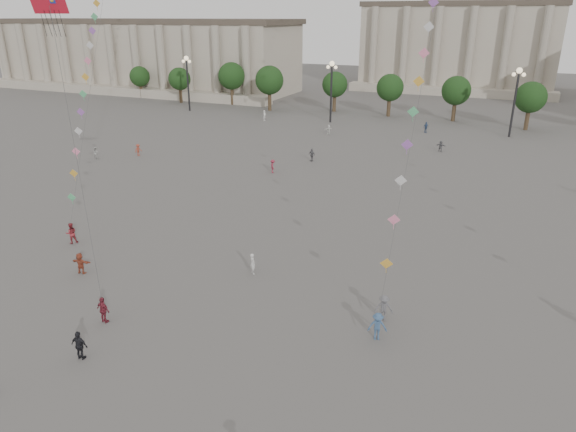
% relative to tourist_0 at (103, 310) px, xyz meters
% --- Properties ---
extents(ground, '(360.00, 360.00, 0.00)m').
position_rel_tourist_0_xyz_m(ground, '(6.85, -2.94, -0.89)').
color(ground, '#524F4D').
rests_on(ground, ground).
extents(hall_west, '(84.00, 26.22, 17.20)m').
position_rel_tourist_0_xyz_m(hall_west, '(-68.15, 90.96, 7.54)').
color(hall_west, '#ADA191').
rests_on(hall_west, ground).
extents(hall_central, '(48.30, 34.30, 35.50)m').
position_rel_tourist_0_xyz_m(hall_central, '(6.85, 126.28, 13.35)').
color(hall_central, '#ADA191').
rests_on(hall_central, ground).
extents(tree_row, '(137.12, 5.12, 8.00)m').
position_rel_tourist_0_xyz_m(tree_row, '(6.85, 75.06, 4.51)').
color(tree_row, '#3B2E1D').
rests_on(tree_row, ground).
extents(lamp_post_far_west, '(2.00, 0.90, 10.65)m').
position_rel_tourist_0_xyz_m(lamp_post_far_west, '(-38.15, 67.06, 6.47)').
color(lamp_post_far_west, '#262628').
rests_on(lamp_post_far_west, ground).
extents(lamp_post_mid_west, '(2.00, 0.90, 10.65)m').
position_rel_tourist_0_xyz_m(lamp_post_mid_west, '(-8.15, 67.06, 6.47)').
color(lamp_post_mid_west, '#262628').
rests_on(lamp_post_mid_west, ground).
extents(lamp_post_mid_east, '(2.00, 0.90, 10.65)m').
position_rel_tourist_0_xyz_m(lamp_post_mid_east, '(21.85, 67.06, 6.47)').
color(lamp_post_mid_east, '#262628').
rests_on(lamp_post_mid_east, ground).
extents(person_crowd_0, '(1.02, 1.04, 1.76)m').
position_rel_tourist_0_xyz_m(person_crowd_0, '(9.10, 65.06, -0.00)').
color(person_crowd_0, '#334A74').
rests_on(person_crowd_0, ground).
extents(person_crowd_1, '(0.95, 0.87, 1.58)m').
position_rel_tourist_0_xyz_m(person_crowd_1, '(-28.86, 30.65, -0.09)').
color(person_crowd_1, '#ADADA9').
rests_on(person_crowd_1, ground).
extents(person_crowd_2, '(0.88, 1.18, 1.62)m').
position_rel_tourist_0_xyz_m(person_crowd_2, '(-24.63, 34.15, -0.08)').
color(person_crowd_2, '#993C29').
rests_on(person_crowd_2, ground).
extents(person_crowd_4, '(1.27, 1.45, 1.59)m').
position_rel_tourist_0_xyz_m(person_crowd_4, '(-5.07, 57.36, -0.09)').
color(person_crowd_4, white).
rests_on(person_crowd_4, ground).
extents(person_crowd_6, '(1.30, 0.98, 1.79)m').
position_rel_tourist_0_xyz_m(person_crowd_6, '(16.04, 7.17, 0.01)').
color(person_crowd_6, '#58575C').
rests_on(person_crowd_6, ground).
extents(person_crowd_10, '(0.48, 0.70, 1.85)m').
position_rel_tourist_0_xyz_m(person_crowd_10, '(-19.74, 63.80, 0.04)').
color(person_crowd_10, silver).
rests_on(person_crowd_10, ground).
extents(person_crowd_12, '(1.50, 0.74, 1.55)m').
position_rel_tourist_0_xyz_m(person_crowd_12, '(13.15, 53.09, -0.11)').
color(person_crowd_12, slate).
rests_on(person_crowd_12, ground).
extents(person_crowd_13, '(0.70, 0.69, 1.63)m').
position_rel_tourist_0_xyz_m(person_crowd_13, '(5.57, 9.56, -0.07)').
color(person_crowd_13, silver).
rests_on(person_crowd_13, ground).
extents(person_crowd_16, '(1.08, 0.72, 1.71)m').
position_rel_tourist_0_xyz_m(person_crowd_16, '(-1.76, 41.00, -0.03)').
color(person_crowd_16, '#5D5C61').
rests_on(person_crowd_16, ground).
extents(person_crowd_17, '(1.10, 1.23, 1.65)m').
position_rel_tourist_0_xyz_m(person_crowd_17, '(-4.20, 34.04, -0.06)').
color(person_crowd_17, maroon).
rests_on(person_crowd_17, ground).
extents(tourist_0, '(1.09, 0.57, 1.77)m').
position_rel_tourist_0_xyz_m(tourist_0, '(0.00, 0.00, 0.00)').
color(tourist_0, maroon).
rests_on(tourist_0, ground).
extents(tourist_2, '(1.58, 0.69, 1.65)m').
position_rel_tourist_0_xyz_m(tourist_2, '(-6.23, 4.49, -0.06)').
color(tourist_2, '#9F432B').
rests_on(tourist_2, ground).
extents(tourist_4, '(1.07, 0.51, 1.78)m').
position_rel_tourist_0_xyz_m(tourist_4, '(1.39, -3.42, 0.00)').
color(tourist_4, black).
rests_on(tourist_4, ground).
extents(kite_flyer_0, '(1.09, 1.12, 1.82)m').
position_rel_tourist_0_xyz_m(kite_flyer_0, '(-11.00, 8.38, 0.02)').
color(kite_flyer_0, maroon).
rests_on(kite_flyer_0, ground).
extents(kite_flyer_1, '(1.29, 0.99, 1.77)m').
position_rel_tourist_0_xyz_m(kite_flyer_1, '(16.17, 5.04, 0.00)').
color(kite_flyer_1, '#37557C').
rests_on(kite_flyer_1, ground).
extents(dragon_kite, '(4.09, 3.22, 18.75)m').
position_rel_tourist_0_xyz_m(dragon_kite, '(-5.86, 5.07, 16.91)').
color(dragon_kite, red).
rests_on(dragon_kite, ground).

